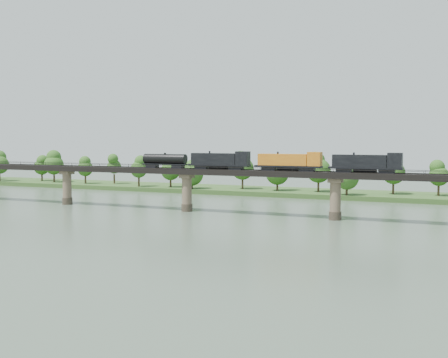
% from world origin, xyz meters
% --- Properties ---
extents(ground, '(400.00, 400.00, 0.00)m').
position_xyz_m(ground, '(0.00, 0.00, 0.00)').
color(ground, '#3C4D3E').
rests_on(ground, ground).
extents(far_bank, '(300.00, 24.00, 1.60)m').
position_xyz_m(far_bank, '(0.00, 85.00, 0.80)').
color(far_bank, '#2B4B1E').
rests_on(far_bank, ground).
extents(bridge, '(236.00, 30.00, 11.50)m').
position_xyz_m(bridge, '(0.00, 30.00, 5.46)').
color(bridge, '#473A2D').
rests_on(bridge, ground).
extents(bridge_superstructure, '(220.00, 4.90, 0.75)m').
position_xyz_m(bridge_superstructure, '(0.00, 30.00, 11.79)').
color(bridge_superstructure, black).
rests_on(bridge_superstructure, bridge).
extents(far_treeline, '(289.06, 17.54, 13.60)m').
position_xyz_m(far_treeline, '(-8.21, 80.52, 8.83)').
color(far_treeline, '#382619').
rests_on(far_treeline, far_bank).
extents(freight_train, '(68.70, 2.68, 4.73)m').
position_xyz_m(freight_train, '(22.07, 30.00, 13.76)').
color(freight_train, black).
rests_on(freight_train, bridge).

